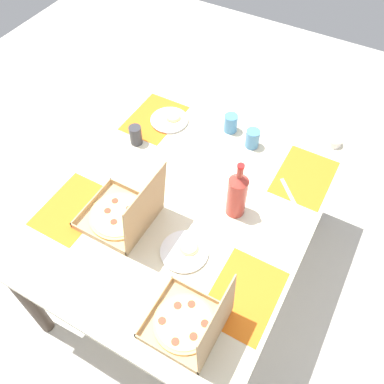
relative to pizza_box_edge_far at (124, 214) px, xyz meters
The scene contains 19 objects.
ground_plane 0.89m from the pizza_box_edge_far, 147.77° to the left, with size 6.00×6.00×0.00m, color beige.
dining_table 0.38m from the pizza_box_edge_far, 147.77° to the left, with size 1.61×1.20×0.77m.
placemat_near_left 0.71m from the pizza_box_edge_far, 158.52° to the right, with size 0.36×0.26×0.00m, color orange.
placemat_near_right 0.27m from the pizza_box_edge_far, 76.17° to the right, with size 0.36×0.26×0.00m, color orange.
placemat_far_left 0.92m from the pizza_box_edge_far, 136.08° to the left, with size 0.36×0.26×0.00m, color orange.
placemat_far_right 0.64m from the pizza_box_edge_far, 84.26° to the left, with size 0.36×0.26×0.00m, color orange.
pizza_box_edge_far is the anchor object (origin of this frame).
pizza_box_corner_right 0.59m from the pizza_box_edge_far, 60.48° to the left, with size 0.28×0.28×0.31m.
plate_far_left 0.33m from the pizza_box_edge_far, 88.06° to the left, with size 0.21×0.21×0.03m.
plate_near_left 0.70m from the pizza_box_edge_far, 165.94° to the right, with size 0.21×0.21×0.03m.
soda_bottle 0.52m from the pizza_box_edge_far, 125.20° to the left, with size 0.09×0.09×0.32m.
cup_red 0.80m from the pizza_box_edge_far, 168.48° to the left, with size 0.07×0.07×0.10m, color teal.
cup_spare 0.79m from the pizza_box_edge_far, 156.92° to the left, with size 0.07×0.07×0.10m, color teal.
cup_clear_right 0.51m from the pizza_box_edge_far, 151.96° to the right, with size 0.07×0.07×0.11m, color #333338.
condiment_bowl 1.18m from the pizza_box_edge_far, 144.08° to the left, with size 0.08×0.08×0.04m, color white.
knife_by_near_left 0.80m from the pizza_box_edge_far, 129.87° to the left, with size 0.21×0.02×0.01m, color #B7B7BC.
fork_by_near_right 0.65m from the pizza_box_edge_far, 107.36° to the left, with size 0.19×0.02×0.01m, color #B7B7BC.
knife_by_far_left 0.65m from the pizza_box_edge_far, behind, with size 0.21×0.02×0.01m, color #B7B7BC.
fork_by_far_right 0.32m from the pizza_box_edge_far, 24.83° to the left, with size 0.19×0.02×0.01m, color #B7B7BC.
Camera 1 is at (1.08, 0.60, 2.34)m, focal length 38.31 mm.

